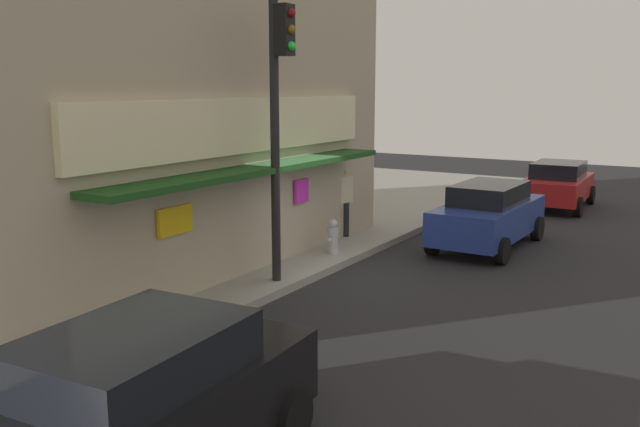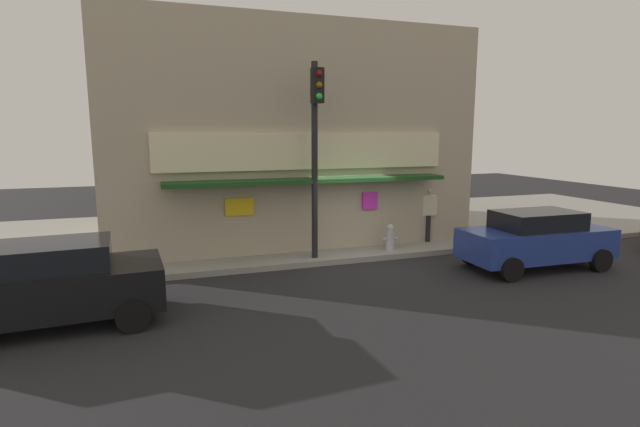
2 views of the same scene
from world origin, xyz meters
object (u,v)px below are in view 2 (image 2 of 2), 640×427
at_px(fire_hydrant, 390,237).
at_px(pedestrian, 428,211).
at_px(potted_plant_by_doorway, 365,221).
at_px(parked_car_blue, 536,239).
at_px(traffic_light, 316,135).
at_px(parked_car_black, 50,284).
at_px(trash_can, 199,242).

distance_m(fire_hydrant, pedestrian, 2.01).
relative_size(pedestrian, potted_plant_by_doorway, 1.88).
relative_size(fire_hydrant, parked_car_blue, 0.19).
bearing_deg(traffic_light, potted_plant_by_doorway, 42.84).
bearing_deg(parked_car_black, fire_hydrant, 18.23).
relative_size(potted_plant_by_doorway, parked_car_black, 0.23).
xyz_separation_m(traffic_light, trash_can, (-3.18, 1.62, -3.18)).
bearing_deg(fire_hydrant, parked_car_black, -161.77).
distance_m(fire_hydrant, potted_plant_by_doorway, 2.23).
relative_size(traffic_light, potted_plant_by_doorway, 5.79).
xyz_separation_m(trash_can, potted_plant_by_doorway, (5.86, 0.86, 0.14)).
bearing_deg(trash_can, traffic_light, -27.04).
relative_size(trash_can, parked_car_blue, 0.18).
relative_size(pedestrian, parked_car_black, 0.42).
distance_m(trash_can, pedestrian, 7.56).
xyz_separation_m(fire_hydrant, potted_plant_by_doorway, (0.13, 2.22, 0.14)).
bearing_deg(potted_plant_by_doorway, parked_car_black, -150.38).
bearing_deg(pedestrian, trash_can, 175.13).
relative_size(traffic_light, fire_hydrant, 6.90).
height_order(fire_hydrant, potted_plant_by_doorway, potted_plant_by_doorway).
relative_size(fire_hydrant, parked_car_black, 0.19).
xyz_separation_m(trash_can, pedestrian, (7.50, -0.64, 0.63)).
relative_size(traffic_light, pedestrian, 3.09).
distance_m(traffic_light, parked_car_blue, 6.88).
height_order(fire_hydrant, trash_can, fire_hydrant).
height_order(pedestrian, potted_plant_by_doorway, pedestrian).
xyz_separation_m(potted_plant_by_doorway, parked_car_black, (-9.10, -5.17, 0.18)).
distance_m(trash_can, potted_plant_by_doorway, 5.92).
bearing_deg(parked_car_blue, trash_can, 155.53).
bearing_deg(trash_can, potted_plant_by_doorway, 8.36).
bearing_deg(potted_plant_by_doorway, trash_can, -171.64).
distance_m(potted_plant_by_doorway, parked_car_blue, 5.81).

